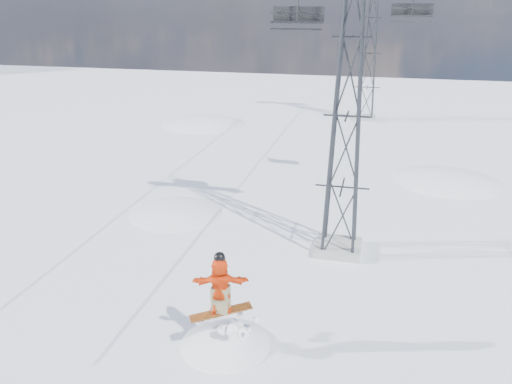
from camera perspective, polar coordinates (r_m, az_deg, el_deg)
snow_terrain at (r=37.30m, az=1.70°, el=-9.74°), size 39.00×37.00×22.00m
lift_tower_near at (r=18.64m, az=10.33°, el=8.44°), size 5.20×1.80×11.43m
lift_tower_far at (r=43.39m, az=12.86°, el=15.15°), size 5.20×1.80×11.43m
lift_chair_near at (r=20.23m, az=4.79°, el=19.39°), size 1.99×0.57×2.46m
lift_chair_mid at (r=25.06m, az=17.42°, el=19.12°), size 1.86×0.53×2.30m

